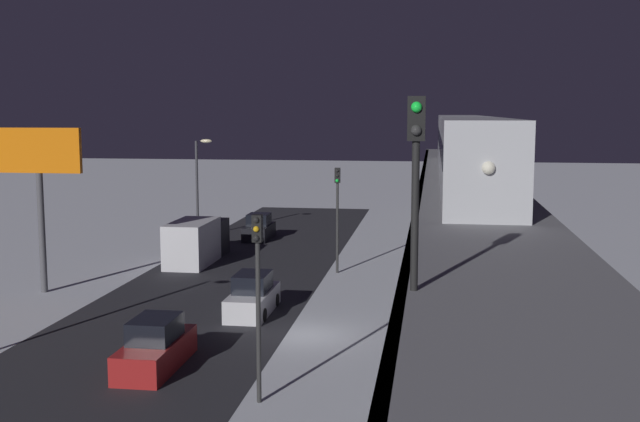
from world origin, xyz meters
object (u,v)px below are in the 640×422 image
box_truck (197,241)px  traffic_light_near (258,281)px  commercial_billboard (39,167)px  sedan_white (253,297)px  rail_signal (416,159)px  sedan_black (259,229)px  traffic_light_mid (337,204)px  sedan_red (156,348)px  subway_train (466,146)px

box_truck → traffic_light_near: bearing=112.0°
commercial_billboard → box_truck: bearing=-120.7°
sedan_white → commercial_billboard: bearing=167.8°
rail_signal → box_truck: size_ratio=0.54×
sedan_black → traffic_light_mid: size_ratio=0.64×
commercial_billboard → traffic_light_near: bearing=137.3°
sedan_black → traffic_light_near: traffic_light_near is taller
sedan_white → sedan_red: 8.66m
box_truck → commercial_billboard: (5.64, 9.50, 5.48)m
sedan_white → traffic_light_mid: (-2.90, -9.95, 3.41)m
rail_signal → commercial_billboard: size_ratio=0.45×
subway_train → box_truck: 18.60m
traffic_light_mid → sedan_red: bearing=75.7°
sedan_red → traffic_light_mid: traffic_light_mid is taller
sedan_black → traffic_light_mid: bearing=123.0°
sedan_red → traffic_light_near: bearing=-31.6°
sedan_white → sedan_black: bearing=102.1°
traffic_light_mid → commercial_billboard: (15.14, 7.32, 2.63)m
subway_train → sedan_black: size_ratio=8.97×
sedan_red → subway_train: bearing=53.7°
sedan_black → box_truck: box_truck is taller
sedan_red → commercial_billboard: 16.39m
sedan_red → traffic_light_mid: size_ratio=0.74×
rail_signal → commercial_billboard: rail_signal is taller
rail_signal → traffic_light_mid: size_ratio=0.62×
sedan_red → box_truck: 21.17m
sedan_black → traffic_light_near: bearing=102.9°
commercial_billboard → rail_signal: bearing=132.1°
sedan_red → traffic_light_near: size_ratio=0.74×
subway_train → rail_signal: size_ratio=9.22×
rail_signal → traffic_light_near: size_ratio=0.62×
sedan_white → traffic_light_near: size_ratio=0.74×
sedan_white → sedan_red: size_ratio=1.00×
commercial_billboard → traffic_light_mid: bearing=-154.2°
traffic_light_near → commercial_billboard: size_ratio=0.72×
box_truck → subway_train: bearing=166.5°
sedan_black → box_truck: 9.57m
subway_train → rail_signal: rail_signal is taller
sedan_white → sedan_black: size_ratio=1.15×
sedan_white → sedan_black: (4.60, -21.49, 0.01)m
box_truck → rail_signal: bearing=114.8°
subway_train → box_truck: subway_train is taller
traffic_light_near → commercial_billboard: 20.78m
sedan_black → traffic_light_mid: (-7.50, 11.53, 3.40)m
sedan_black → sedan_red: same height
sedan_black → sedan_red: (-2.80, 29.95, 0.00)m
subway_train → commercial_billboard: subway_train is taller
rail_signal → sedan_red: bearing=-49.0°
rail_signal → traffic_light_mid: 30.79m
sedan_white → sedan_black: same height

